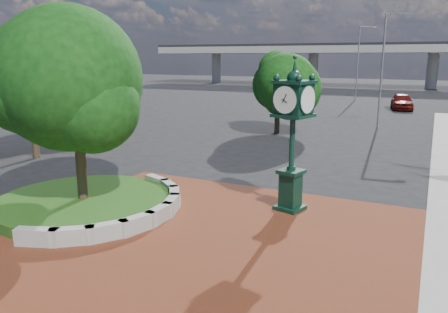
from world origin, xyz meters
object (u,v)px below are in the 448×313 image
parked_car (402,101)px  street_lamp_far (360,57)px  post_clock (293,130)px  street_lamp_near (385,62)px

parked_car → street_lamp_far: (-5.73, 8.24, 4.35)m
post_clock → parked_car: 33.87m
parked_car → street_lamp_near: 13.49m
post_clock → street_lamp_near: 21.05m
street_lamp_near → parked_car: bearing=87.4°
post_clock → street_lamp_far: 42.33m
post_clock → street_lamp_far: (-4.51, 42.03, 2.30)m
parked_car → street_lamp_near: bearing=-101.3°
parked_car → street_lamp_near: street_lamp_near is taller
post_clock → street_lamp_far: size_ratio=0.59×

